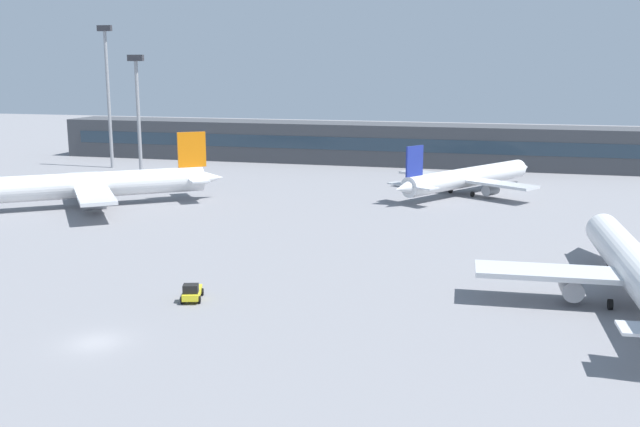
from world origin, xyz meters
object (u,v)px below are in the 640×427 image
(airplane_mid, at_px, (81,186))
(baggage_tug_yellow, at_px, (192,292))
(airplane_near, at_px, (637,271))
(floodlight_tower_west, at_px, (138,107))
(floodlight_tower_east, at_px, (108,88))
(airplane_far, at_px, (469,177))

(airplane_mid, relative_size, baggage_tug_yellow, 9.83)
(airplane_near, xyz_separation_m, airplane_mid, (-76.17, 28.03, 0.23))
(airplane_mid, bearing_deg, floodlight_tower_west, 101.27)
(airplane_near, relative_size, floodlight_tower_east, 1.40)
(floodlight_tower_west, bearing_deg, airplane_far, -1.57)
(floodlight_tower_west, bearing_deg, floodlight_tower_east, 138.88)
(baggage_tug_yellow, distance_m, floodlight_tower_west, 80.42)
(baggage_tug_yellow, distance_m, floodlight_tower_east, 97.72)
(airplane_far, height_order, baggage_tug_yellow, airplane_far)
(airplane_near, distance_m, airplane_mid, 81.17)
(airplane_far, bearing_deg, floodlight_tower_west, 178.43)
(airplane_far, relative_size, floodlight_tower_west, 1.41)
(airplane_far, bearing_deg, airplane_mid, -154.15)
(airplane_near, relative_size, airplane_far, 1.26)
(baggage_tug_yellow, xyz_separation_m, floodlight_tower_west, (-41.90, 67.39, 13.09))
(baggage_tug_yellow, bearing_deg, floodlight_tower_east, 124.94)
(airplane_near, bearing_deg, airplane_mid, 159.80)
(baggage_tug_yellow, xyz_separation_m, floodlight_tower_east, (-55.19, 78.98, 16.32))
(airplane_mid, relative_size, floodlight_tower_east, 1.27)
(airplane_mid, height_order, floodlight_tower_west, floodlight_tower_west)
(floodlight_tower_east, bearing_deg, airplane_near, -36.02)
(airplane_far, bearing_deg, floodlight_tower_east, 170.16)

